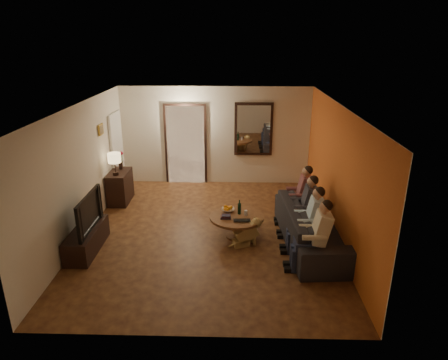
{
  "coord_description": "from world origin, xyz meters",
  "views": [
    {
      "loc": [
        0.51,
        -7.32,
        3.85
      ],
      "look_at": [
        0.3,
        0.3,
        1.05
      ],
      "focal_mm": 32.0,
      "sensor_mm": 36.0,
      "label": 1
    }
  ],
  "objects_px": {
    "tv": "(83,212)",
    "dog": "(246,232)",
    "coffee_table": "(237,226)",
    "laptop": "(242,222)",
    "dresser": "(120,187)",
    "person_a": "(317,239)",
    "tv_stand": "(87,239)",
    "bowl": "(228,210)",
    "sofa": "(312,226)",
    "person_c": "(305,209)",
    "person_b": "(310,223)",
    "table_lamp": "(115,164)",
    "wine_bottle": "(239,207)",
    "person_d": "(300,197)"
  },
  "relations": [
    {
      "from": "tv_stand",
      "to": "person_a",
      "type": "bearing_deg",
      "value": -7.51
    },
    {
      "from": "dog",
      "to": "sofa",
      "type": "bearing_deg",
      "value": -18.2
    },
    {
      "from": "tv",
      "to": "wine_bottle",
      "type": "xyz_separation_m",
      "value": [
        2.87,
        0.72,
        -0.17
      ]
    },
    {
      "from": "tv_stand",
      "to": "laptop",
      "type": "distance_m",
      "value": 2.95
    },
    {
      "from": "bowl",
      "to": "wine_bottle",
      "type": "bearing_deg",
      "value": -27.55
    },
    {
      "from": "dresser",
      "to": "tv_stand",
      "type": "distance_m",
      "value": 2.34
    },
    {
      "from": "tv_stand",
      "to": "tv",
      "type": "distance_m",
      "value": 0.56
    },
    {
      "from": "wine_bottle",
      "to": "laptop",
      "type": "bearing_deg",
      "value": -82.5
    },
    {
      "from": "table_lamp",
      "to": "tv",
      "type": "height_order",
      "value": "table_lamp"
    },
    {
      "from": "person_a",
      "to": "person_c",
      "type": "relative_size",
      "value": 1.0
    },
    {
      "from": "tv",
      "to": "coffee_table",
      "type": "bearing_deg",
      "value": -77.55
    },
    {
      "from": "tv",
      "to": "dog",
      "type": "distance_m",
      "value": 3.04
    },
    {
      "from": "person_c",
      "to": "dog",
      "type": "height_order",
      "value": "person_c"
    },
    {
      "from": "dresser",
      "to": "person_b",
      "type": "bearing_deg",
      "value": -28.73
    },
    {
      "from": "sofa",
      "to": "person_b",
      "type": "relative_size",
      "value": 2.17
    },
    {
      "from": "dresser",
      "to": "laptop",
      "type": "xyz_separation_m",
      "value": [
        2.92,
        -1.99,
        0.08
      ]
    },
    {
      "from": "table_lamp",
      "to": "dog",
      "type": "relative_size",
      "value": 0.96
    },
    {
      "from": "dog",
      "to": "wine_bottle",
      "type": "relative_size",
      "value": 1.81
    },
    {
      "from": "tv_stand",
      "to": "dog",
      "type": "bearing_deg",
      "value": 5.05
    },
    {
      "from": "coffee_table",
      "to": "bowl",
      "type": "height_order",
      "value": "bowl"
    },
    {
      "from": "tv",
      "to": "person_b",
      "type": "relative_size",
      "value": 0.98
    },
    {
      "from": "person_d",
      "to": "person_a",
      "type": "bearing_deg",
      "value": -90.0
    },
    {
      "from": "person_d",
      "to": "table_lamp",
      "type": "bearing_deg",
      "value": 168.31
    },
    {
      "from": "dresser",
      "to": "table_lamp",
      "type": "distance_m",
      "value": 0.68
    },
    {
      "from": "sofa",
      "to": "person_b",
      "type": "xyz_separation_m",
      "value": [
        -0.1,
        -0.3,
        0.22
      ]
    },
    {
      "from": "sofa",
      "to": "person_c",
      "type": "distance_m",
      "value": 0.39
    },
    {
      "from": "person_b",
      "to": "wine_bottle",
      "type": "height_order",
      "value": "person_b"
    },
    {
      "from": "laptop",
      "to": "person_c",
      "type": "bearing_deg",
      "value": 11.7
    },
    {
      "from": "dresser",
      "to": "person_a",
      "type": "relative_size",
      "value": 0.71
    },
    {
      "from": "person_b",
      "to": "bowl",
      "type": "distance_m",
      "value": 1.72
    },
    {
      "from": "dresser",
      "to": "person_c",
      "type": "relative_size",
      "value": 0.71
    },
    {
      "from": "coffee_table",
      "to": "tv_stand",
      "type": "bearing_deg",
      "value": -167.55
    },
    {
      "from": "sofa",
      "to": "person_d",
      "type": "height_order",
      "value": "person_d"
    },
    {
      "from": "person_d",
      "to": "coffee_table",
      "type": "relative_size",
      "value": 1.11
    },
    {
      "from": "tv",
      "to": "table_lamp",
      "type": "bearing_deg",
      "value": 0.0
    },
    {
      "from": "tv",
      "to": "dresser",
      "type": "bearing_deg",
      "value": 0.0
    },
    {
      "from": "coffee_table",
      "to": "laptop",
      "type": "distance_m",
      "value": 0.38
    },
    {
      "from": "person_b",
      "to": "coffee_table",
      "type": "distance_m",
      "value": 1.51
    },
    {
      "from": "tv",
      "to": "laptop",
      "type": "relative_size",
      "value": 3.59
    },
    {
      "from": "person_b",
      "to": "wine_bottle",
      "type": "relative_size",
      "value": 3.87
    },
    {
      "from": "table_lamp",
      "to": "wine_bottle",
      "type": "xyz_separation_m",
      "value": [
        2.87,
        -1.39,
        -0.42
      ]
    },
    {
      "from": "person_a",
      "to": "person_c",
      "type": "xyz_separation_m",
      "value": [
        0.0,
        1.2,
        0.0
      ]
    },
    {
      "from": "dresser",
      "to": "tv_stand",
      "type": "bearing_deg",
      "value": -90.0
    },
    {
      "from": "dresser",
      "to": "person_a",
      "type": "bearing_deg",
      "value": -34.69
    },
    {
      "from": "tv",
      "to": "person_a",
      "type": "bearing_deg",
      "value": -97.51
    },
    {
      "from": "tv_stand",
      "to": "bowl",
      "type": "relative_size",
      "value": 5.09
    },
    {
      "from": "table_lamp",
      "to": "bowl",
      "type": "distance_m",
      "value": 2.98
    },
    {
      "from": "laptop",
      "to": "wine_bottle",
      "type": "bearing_deg",
      "value": 95.26
    },
    {
      "from": "person_b",
      "to": "dog",
      "type": "bearing_deg",
      "value": 169.67
    },
    {
      "from": "tv_stand",
      "to": "tv",
      "type": "relative_size",
      "value": 1.12
    }
  ]
}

